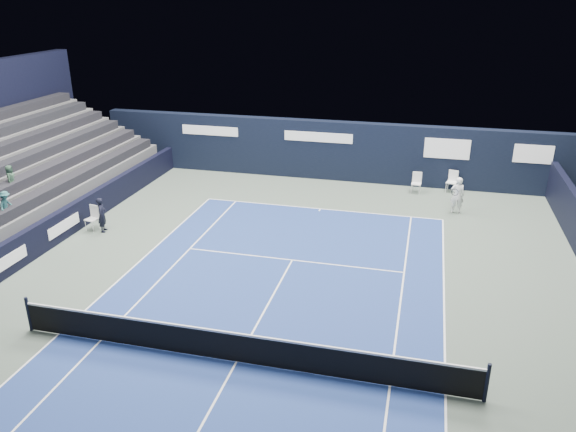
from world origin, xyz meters
name	(u,v)px	position (x,y,z in m)	size (l,w,h in m)	color
ground	(258,323)	(0.00, 2.00, 0.00)	(48.00, 48.00, 0.00)	#48564C
court_surface	(236,362)	(0.00, 0.00, 0.00)	(10.97, 23.77, 0.01)	navy
folding_chair_back_a	(417,179)	(4.19, 15.36, 0.69)	(0.49, 0.52, 1.04)	silver
folding_chair_back_b	(452,180)	(5.91, 15.89, 0.62)	(0.59, 0.57, 1.08)	white
line_judge_chair	(93,216)	(-8.79, 7.22, 0.60)	(0.55, 0.53, 1.05)	silver
line_judge	(102,215)	(-8.30, 7.15, 0.74)	(0.54, 0.35, 1.48)	black
court_markings	(236,362)	(0.00, 0.00, 0.01)	(11.03, 23.83, 0.00)	white
tennis_net	(236,346)	(0.00, 0.00, 0.51)	(12.90, 0.10, 1.10)	black
back_sponsor_wall	(338,151)	(0.01, 16.50, 1.55)	(26.00, 0.63, 3.10)	black
side_barrier_left	(60,226)	(-9.50, 5.97, 0.60)	(0.33, 22.00, 1.20)	black
tennis_player	(457,195)	(6.03, 12.93, 0.84)	(0.65, 0.84, 1.68)	white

